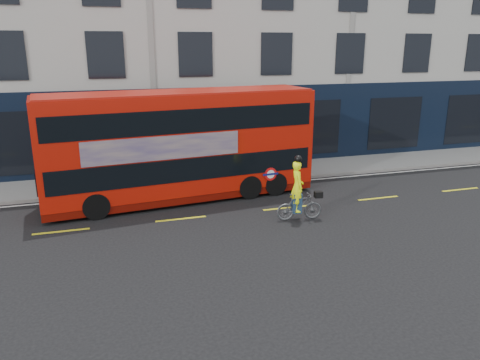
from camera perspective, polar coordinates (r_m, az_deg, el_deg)
name	(u,v)px	position (r m, az deg, el deg)	size (l,w,h in m)	color
ground	(189,235)	(15.39, -6.24, -6.66)	(120.00, 120.00, 0.00)	black
pavement	(162,180)	(21.45, -9.51, 0.03)	(60.00, 3.00, 0.12)	gray
kerb	(167,189)	(20.02, -8.94, -1.10)	(60.00, 0.12, 0.13)	slate
building_terrace	(139,14)	(27.07, -12.21, 19.13)	(50.00, 10.07, 15.00)	#A4A09A
road_edge_line	(168,193)	(19.75, -8.81, -1.52)	(58.00, 0.10, 0.01)	silver
lane_dashes	(181,219)	(16.76, -7.21, -4.72)	(58.00, 0.12, 0.01)	gold
bus	(181,145)	(18.41, -7.16, 4.27)	(10.75, 3.49, 4.26)	#AC1206
cyclist	(299,198)	(16.42, 7.15, -2.20)	(1.66, 0.70, 2.34)	#4D5053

